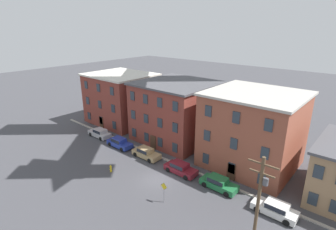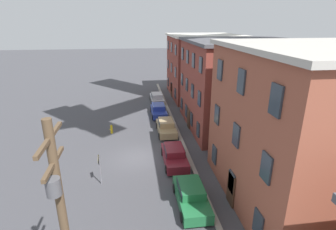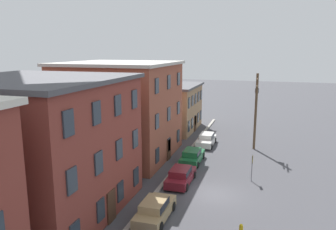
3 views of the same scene
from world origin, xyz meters
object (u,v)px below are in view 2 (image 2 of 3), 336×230
car_silver (157,98)px  car_maroon (174,155)px  caution_sign (99,165)px  utility_pole (64,230)px  fire_hydrant (112,129)px  car_blue (159,110)px  car_green (191,194)px  car_tan (166,126)px

car_silver → car_maroon: bearing=-0.6°
car_maroon → caution_sign: caution_sign is taller
utility_pole → fire_hydrant: bearing=-179.7°
car_blue → car_maroon: (12.09, 0.12, 0.00)m
car_blue → car_green: 17.58m
utility_pole → fire_hydrant: utility_pole is taller
car_tan → fire_hydrant: size_ratio=4.58×
car_green → car_maroon: bearing=-177.5°
car_silver → fire_hydrant: 12.16m
fire_hydrant → caution_sign: bearing=-0.9°
car_blue → car_tan: (5.67, 0.25, 0.00)m
utility_pole → car_maroon: bearing=155.4°
car_tan → car_green: same height
car_silver → utility_pole: (29.98, -5.80, 4.21)m
car_tan → car_green: size_ratio=1.00×
fire_hydrant → car_blue: bearing=131.9°
car_maroon → utility_pole: size_ratio=0.50×
utility_pole → fire_hydrant: (-19.35, -0.10, -4.48)m
car_tan → caution_sign: 10.66m
car_blue → car_silver: bearing=176.9°
car_maroon → car_green: 5.49m
car_maroon → car_tan: bearing=178.9°
car_green → fire_hydrant: car_green is taller
car_blue → car_green: size_ratio=1.00×
car_maroon → car_green: same height
car_silver → car_maroon: size_ratio=1.00×
car_green → utility_pole: bearing=-40.7°
car_green → utility_pole: 9.91m
car_blue → fire_hydrant: bearing=-48.1°
car_blue → car_tan: bearing=2.5°
car_blue → utility_pole: (24.37, -5.49, 4.21)m
car_green → fire_hydrant: 13.90m
fire_hydrant → utility_pole: bearing=0.3°
car_maroon → caution_sign: 6.38m
car_tan → car_silver: bearing=179.7°
car_maroon → car_green: bearing=2.5°
car_tan → utility_pole: (18.70, -5.74, 4.21)m
car_maroon → utility_pole: utility_pole is taller
car_silver → car_green: 23.18m
car_maroon → utility_pole: bearing=-24.6°
car_green → caution_sign: size_ratio=1.78×
car_silver → fire_hydrant: car_silver is taller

